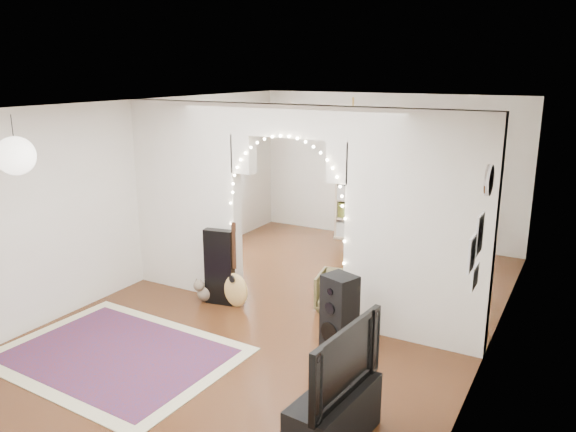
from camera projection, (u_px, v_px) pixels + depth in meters
The scene contains 25 objects.
floor at pixel (290, 310), 7.48m from camera, with size 7.50×7.50×0.00m, color black.
ceiling at pixel (290, 104), 6.79m from camera, with size 5.00×7.50×0.02m, color white.
wall_back at pixel (388, 168), 10.31m from camera, with size 5.00×0.02×2.70m, color silver.
wall_front at pixel (35, 327), 3.96m from camera, with size 5.00×0.02×2.70m, color silver.
wall_left at pixel (142, 192), 8.30m from camera, with size 0.02×7.50×2.70m, color silver.
wall_right at pixel (495, 240), 5.97m from camera, with size 0.02×7.50×2.70m, color silver.
divider_wall at pixel (290, 206), 7.12m from camera, with size 5.00×0.20×2.70m.
fairy_lights at pixel (285, 199), 6.97m from camera, with size 1.64×0.04×1.60m, color #FFEABF, non-canonical shape.
window at pixel (215, 165), 9.78m from camera, with size 0.04×1.20×1.40m, color white.
wall_clock at pixel (490, 180), 5.28m from camera, with size 0.31×0.31×0.03m, color white.
picture_frames at pixel (476, 253), 5.09m from camera, with size 0.02×0.50×0.70m, color white, non-canonical shape.
paper_lantern at pixel (16, 156), 5.76m from camera, with size 0.40×0.40×0.40m, color white.
ceiling_fan at pixel (353, 117), 8.56m from camera, with size 1.10×1.10×0.30m, color gold, non-canonical shape.
area_rug at pixel (117, 355), 6.29m from camera, with size 2.58×1.93×0.02m, color maroon.
guitar_case at pixel (219, 267), 7.58m from camera, with size 0.40×0.13×1.05m, color black.
acoustic_guitar at pixel (235, 276), 7.48m from camera, with size 0.42×0.25×1.00m.
tabby_cat at pixel (207, 290), 7.76m from camera, with size 0.30×0.55×0.36m.
floor_speaker at pixel (339, 313), 6.33m from camera, with size 0.43×0.40×0.90m.
media_console at pixel (334, 418), 4.75m from camera, with size 0.40×1.00×0.50m, color black.
tv at pixel (335, 358), 4.61m from camera, with size 1.07×0.14×0.62m, color black.
bookcase at pixel (374, 203), 10.32m from camera, with size 1.43×0.36×1.47m, color #C3AD8D.
dining_table at pixel (398, 209), 10.05m from camera, with size 1.27×0.91×0.76m.
flower_vase at pixel (398, 200), 10.00m from camera, with size 0.18×0.18×0.19m, color silver.
dining_chair_left at pixel (338, 291), 7.45m from camera, with size 0.54×0.55×0.50m, color brown.
dining_chair_right at pixel (394, 244), 9.46m from camera, with size 0.55×0.57×0.52m, color brown.
Camera 1 is at (3.33, -6.06, 3.11)m, focal length 35.00 mm.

